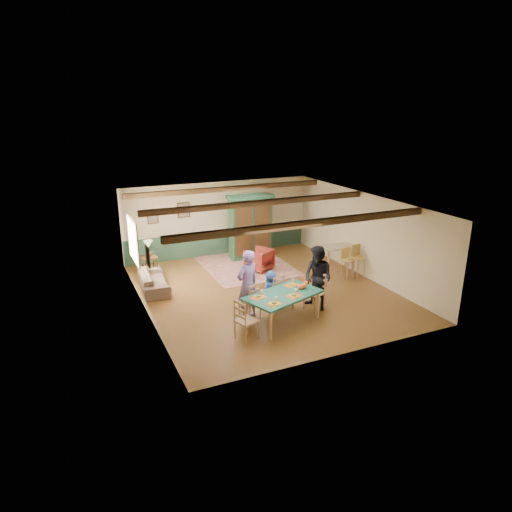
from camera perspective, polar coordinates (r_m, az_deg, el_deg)
name	(u,v)px	position (r m, az deg, el deg)	size (l,w,h in m)	color
floor	(265,291)	(13.69, 1.09, -4.43)	(8.00, 8.00, 0.00)	#593819
wall_back	(219,219)	(16.80, -4.69, 4.67)	(7.00, 0.02, 2.70)	beige
wall_left	(143,264)	(12.23, -13.89, -1.03)	(0.02, 8.00, 2.70)	beige
wall_right	(364,235)	(15.00, 13.34, 2.57)	(0.02, 8.00, 2.70)	beige
ceiling	(265,202)	(12.89, 1.17, 6.72)	(7.00, 8.00, 0.02)	silver
wainscot_back	(219,242)	(17.02, -4.59, 1.71)	(6.95, 0.03, 0.90)	#1E3829
ceiling_beam_front	(306,224)	(10.93, 6.31, 4.02)	(6.95, 0.16, 0.16)	black
ceiling_beam_mid	(259,203)	(13.26, 0.42, 6.65)	(6.95, 0.16, 0.16)	black
ceiling_beam_back	(228,189)	(15.63, -3.57, 8.39)	(6.95, 0.16, 0.16)	black
window_left	(133,240)	(13.78, -15.16, 1.91)	(0.06, 1.60, 1.30)	white
picture_left_wall	(148,256)	(11.54, -13.34, -0.04)	(0.04, 0.42, 0.52)	gray
picture_back_a	(184,210)	(16.30, -9.02, 5.71)	(0.45, 0.04, 0.55)	gray
picture_back_b	(153,217)	(16.10, -12.78, 4.77)	(0.38, 0.04, 0.48)	gray
dining_table	(283,309)	(11.61, 3.37, -6.61)	(1.93, 1.07, 0.80)	#1C5847
dining_chair_far_left	(250,301)	(11.79, -0.78, -5.59)	(0.45, 0.47, 1.02)	#9E704F
dining_chair_far_right	(273,292)	(12.34, 2.18, -4.50)	(0.45, 0.47, 1.02)	#9E704F
dining_chair_end_left	(246,320)	(10.79, -1.20, -7.97)	(0.45, 0.47, 1.02)	#9E704F
dining_chair_end_right	(315,292)	(12.41, 7.33, -4.50)	(0.45, 0.47, 1.02)	#9E704F
person_man	(247,285)	(11.69, -1.07, -3.61)	(0.67, 0.44, 1.85)	#7960A5
person_woman	(318,278)	(12.35, 7.72, -2.76)	(0.86, 0.67, 1.76)	black
person_child	(271,290)	(12.38, 1.90, -4.26)	(0.53, 0.34, 1.08)	#244992
cat	(302,286)	(11.74, 5.78, -3.73)	(0.39, 0.15, 0.19)	orange
place_setting_near_left	(274,302)	(10.86, 2.27, -5.76)	(0.43, 0.32, 0.11)	orange
place_setting_near_center	(294,294)	(11.33, 4.76, -4.77)	(0.43, 0.32, 0.11)	orange
place_setting_far_left	(259,295)	(11.21, 0.33, -4.95)	(0.43, 0.32, 0.11)	orange
place_setting_far_right	(291,283)	(11.99, 4.44, -3.43)	(0.43, 0.32, 0.11)	orange
area_rug	(246,266)	(15.80, -1.23, -1.24)	(2.83, 3.37, 0.01)	#CBAE93
armoire	(250,227)	(16.41, -0.73, 3.67)	(1.63, 0.65, 2.30)	#153622
armchair	(259,259)	(15.34, 0.35, -0.42)	(0.78, 0.81, 0.73)	#541210
sofa	(154,281)	(14.07, -12.67, -3.04)	(1.87, 0.73, 0.55)	#44342A
end_table	(150,265)	(15.43, -13.15, -1.09)	(0.48, 0.48, 0.59)	black
table_lamp	(148,249)	(15.26, -13.30, 0.89)	(0.30, 0.30, 0.54)	#D3C688
counter_table	(337,259)	(15.33, 10.15, -0.39)	(1.09, 0.63, 0.90)	beige
bar_stool_left	(348,264)	(14.79, 11.41, -0.97)	(0.35, 0.39, 1.00)	tan
bar_stool_right	(359,261)	(15.00, 12.69, -0.66)	(0.38, 0.41, 1.06)	tan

